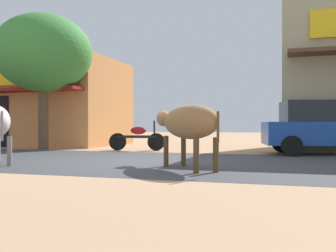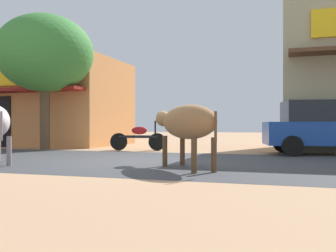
# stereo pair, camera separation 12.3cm
# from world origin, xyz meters

# --- Properties ---
(ground) EXTENTS (80.00, 80.00, 0.00)m
(ground) POSITION_xyz_m (0.00, 0.00, 0.00)
(ground) COLOR tan
(asphalt_road) EXTENTS (72.00, 6.13, 0.00)m
(asphalt_road) POSITION_xyz_m (0.00, 0.00, 0.00)
(asphalt_road) COLOR #3E4043
(asphalt_road) RESTS_ON ground
(storefront_left_cafe) EXTENTS (6.84, 5.46, 3.81)m
(storefront_left_cafe) POSITION_xyz_m (-7.42, 6.50, 1.91)
(storefront_left_cafe) COLOR #DA8E4F
(storefront_left_cafe) RESTS_ON ground
(roadside_tree) EXTENTS (3.58, 3.58, 5.00)m
(roadside_tree) POSITION_xyz_m (-5.33, 3.29, 3.55)
(roadside_tree) COLOR brown
(roadside_tree) RESTS_ON ground
(parked_hatchback_car) EXTENTS (4.04, 2.38, 1.64)m
(parked_hatchback_car) POSITION_xyz_m (4.40, 3.71, 0.84)
(parked_hatchback_car) COLOR #19439C
(parked_hatchback_car) RESTS_ON ground
(parked_motorcycle) EXTENTS (1.99, 0.48, 1.06)m
(parked_motorcycle) POSITION_xyz_m (-1.80, 3.83, 0.47)
(parked_motorcycle) COLOR black
(parked_motorcycle) RESTS_ON ground
(cow_far_dark) EXTENTS (2.09, 2.31, 1.32)m
(cow_far_dark) POSITION_xyz_m (1.33, -1.31, 0.95)
(cow_far_dark) COLOR #966940
(cow_far_dark) RESTS_ON ground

